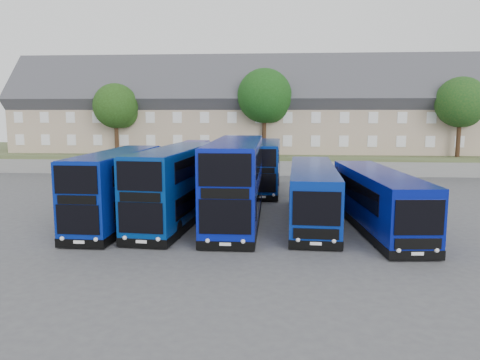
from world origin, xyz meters
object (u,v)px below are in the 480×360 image
object	(u,v)px
tree_east	(462,104)
coach_east_a	(312,195)
dd_front_mid	(175,187)
tree_mid	(266,98)
tree_west	(117,108)
dd_front_left	(117,189)

from	to	relation	value
tree_east	coach_east_a	bearing A→B (deg)	-127.47
coach_east_a	tree_east	xyz separation A→B (m)	(16.70, 21.79, 5.73)
dd_front_mid	tree_mid	bearing A→B (deg)	83.08
tree_west	tree_mid	size ratio (longest dim) A/B	0.83
coach_east_a	tree_east	world-z (taller)	tree_east
dd_front_mid	coach_east_a	world-z (taller)	dd_front_mid
dd_front_left	tree_west	bearing A→B (deg)	109.87
dd_front_left	tree_mid	xyz separation A→B (m)	(8.27, 23.69, 5.97)
tree_west	tree_east	world-z (taller)	tree_east
tree_west	coach_east_a	bearing A→B (deg)	-48.46
dd_front_left	tree_mid	distance (m)	25.79
tree_mid	tree_east	distance (m)	20.02
dd_front_left	tree_mid	bearing A→B (deg)	72.19
dd_front_mid	tree_mid	world-z (taller)	tree_mid
dd_front_mid	tree_mid	distance (m)	24.40
dd_front_left	dd_front_mid	size ratio (longest dim) A/B	0.95
dd_front_left	coach_east_a	xyz separation A→B (m)	(11.58, 1.40, -0.43)
dd_front_left	tree_mid	size ratio (longest dim) A/B	1.18
dd_front_mid	tree_west	xyz separation A→B (m)	(-11.08, 22.67, 4.85)
dd_front_mid	tree_west	bearing A→B (deg)	121.12
tree_mid	tree_east	bearing A→B (deg)	-1.43
tree_west	dd_front_left	bearing A→B (deg)	-71.57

